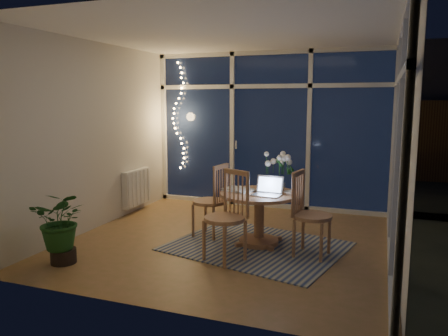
{
  "coord_description": "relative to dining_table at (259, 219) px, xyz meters",
  "views": [
    {
      "loc": [
        1.78,
        -5.13,
        1.79
      ],
      "look_at": [
        -0.19,
        0.25,
        0.91
      ],
      "focal_mm": 35.0,
      "sensor_mm": 36.0,
      "label": 1
    }
  ],
  "objects": [
    {
      "name": "rug",
      "position": [
        0.0,
        -0.1,
        -0.33
      ],
      "size": [
        2.32,
        2.02,
        0.01
      ],
      "primitive_type": "cube",
      "rotation": [
        0.0,
        0.0,
        -0.23
      ],
      "color": "#B7B494",
      "rests_on": "floor"
    },
    {
      "name": "wall_left",
      "position": [
        -2.38,
        0.02,
        0.97
      ],
      "size": [
        0.04,
        4.0,
        2.6
      ],
      "primitive_type": "cube",
      "color": "silver",
      "rests_on": "floor"
    },
    {
      "name": "garden_shrubs",
      "position": [
        -1.18,
        3.42,
        0.12
      ],
      "size": [
        0.9,
        0.9,
        0.9
      ],
      "primitive_type": "sphere",
      "color": "black",
      "rests_on": "ground"
    },
    {
      "name": "dining_table",
      "position": [
        0.0,
        0.0,
        0.0
      ],
      "size": [
        1.17,
        1.17,
        0.66
      ],
      "primitive_type": "cylinder",
      "rotation": [
        0.0,
        0.0,
        -0.23
      ],
      "color": "#9A6E45",
      "rests_on": "floor"
    },
    {
      "name": "potted_plant",
      "position": [
        -1.87,
        -1.36,
        0.05
      ],
      "size": [
        0.67,
        0.62,
        0.76
      ],
      "primitive_type": "imported",
      "rotation": [
        0.0,
        0.0,
        0.34
      ],
      "color": "#1B4E1C",
      "rests_on": "floor"
    },
    {
      "name": "flower_vase",
      "position": [
        0.19,
        0.2,
        0.44
      ],
      "size": [
        0.24,
        0.24,
        0.21
      ],
      "primitive_type": "imported",
      "rotation": [
        0.0,
        0.0,
        -0.23
      ],
      "color": "white",
      "rests_on": "dining_table"
    },
    {
      "name": "chair_right",
      "position": [
        0.69,
        -0.2,
        0.17
      ],
      "size": [
        0.53,
        0.53,
        1.01
      ],
      "primitive_type": "cube",
      "rotation": [
        0.0,
        0.0,
        1.42
      ],
      "color": "#9A6E45",
      "rests_on": "floor"
    },
    {
      "name": "neighbour_roof",
      "position": [
        -0.08,
        8.52,
        1.87
      ],
      "size": [
        7.0,
        3.0,
        2.2
      ],
      "primitive_type": "cube",
      "color": "#34363E",
      "rests_on": "ground"
    },
    {
      "name": "bowl",
      "position": [
        0.39,
        0.03,
        0.35
      ],
      "size": [
        0.18,
        0.18,
        0.04
      ],
      "primitive_type": "imported",
      "rotation": [
        0.0,
        0.0,
        -0.23
      ],
      "color": "silver",
      "rests_on": "dining_table"
    },
    {
      "name": "floor",
      "position": [
        -0.38,
        0.02,
        -0.33
      ],
      "size": [
        4.0,
        4.0,
        0.0
      ],
      "primitive_type": "plane",
      "color": "olive",
      "rests_on": "ground"
    },
    {
      "name": "chair_left",
      "position": [
        -0.71,
        0.1,
        0.16
      ],
      "size": [
        0.53,
        0.53,
        0.99
      ],
      "primitive_type": "cube",
      "rotation": [
        0.0,
        0.0,
        -1.73
      ],
      "color": "#9A6E45",
      "rests_on": "floor"
    },
    {
      "name": "garden_patio",
      "position": [
        0.12,
        5.02,
        -0.39
      ],
      "size": [
        12.0,
        6.0,
        0.1
      ],
      "primitive_type": "cube",
      "color": "black",
      "rests_on": "ground"
    },
    {
      "name": "wall_back",
      "position": [
        -0.38,
        2.02,
        0.97
      ],
      "size": [
        4.0,
        0.04,
        2.6
      ],
      "primitive_type": "cube",
      "color": "silver",
      "rests_on": "floor"
    },
    {
      "name": "fairy_lights",
      "position": [
        -2.03,
        1.9,
        1.19
      ],
      "size": [
        0.24,
        0.1,
        1.85
      ],
      "primitive_type": null,
      "color": "#FFBE66",
      "rests_on": "window_wall_back"
    },
    {
      "name": "garden_fence",
      "position": [
        -0.38,
        5.52,
        0.57
      ],
      "size": [
        11.0,
        0.08,
        1.8
      ],
      "primitive_type": "cube",
      "color": "#362113",
      "rests_on": "ground"
    },
    {
      "name": "wall_right",
      "position": [
        1.62,
        0.02,
        0.97
      ],
      "size": [
        0.04,
        4.0,
        2.6
      ],
      "primitive_type": "cube",
      "color": "silver",
      "rests_on": "floor"
    },
    {
      "name": "newspapers",
      "position": [
        -0.27,
        0.05,
        0.34
      ],
      "size": [
        0.42,
        0.37,
        0.02
      ],
      "primitive_type": "cube",
      "rotation": [
        0.0,
        0.0,
        -0.33
      ],
      "color": "beige",
      "rests_on": "dining_table"
    },
    {
      "name": "wall_front",
      "position": [
        -0.38,
        -1.98,
        0.97
      ],
      "size": [
        4.0,
        0.04,
        2.6
      ],
      "primitive_type": "cube",
      "color": "silver",
      "rests_on": "floor"
    },
    {
      "name": "laptop",
      "position": [
        0.12,
        -0.13,
        0.45
      ],
      "size": [
        0.36,
        0.32,
        0.24
      ],
      "primitive_type": null,
      "rotation": [
        0.0,
        0.0,
        -0.09
      ],
      "color": "silver",
      "rests_on": "dining_table"
    },
    {
      "name": "phone",
      "position": [
        0.08,
        -0.07,
        0.34
      ],
      "size": [
        0.12,
        0.11,
        0.01
      ],
      "primitive_type": "cube",
      "rotation": [
        0.0,
        0.0,
        -0.65
      ],
      "color": "black",
      "rests_on": "dining_table"
    },
    {
      "name": "window_wall_back",
      "position": [
        -0.38,
        1.98,
        0.97
      ],
      "size": [
        4.0,
        0.1,
        2.6
      ],
      "primitive_type": "cube",
      "color": "silver",
      "rests_on": "floor"
    },
    {
      "name": "window_wall_right",
      "position": [
        1.58,
        0.02,
        0.97
      ],
      "size": [
        0.1,
        4.0,
        2.6
      ],
      "primitive_type": "cube",
      "color": "silver",
      "rests_on": "floor"
    },
    {
      "name": "radiator",
      "position": [
        -2.32,
        0.92,
        0.07
      ],
      "size": [
        0.1,
        0.7,
        0.58
      ],
      "primitive_type": "cube",
      "color": "white",
      "rests_on": "wall_left"
    },
    {
      "name": "ceiling",
      "position": [
        -0.38,
        0.02,
        2.27
      ],
      "size": [
        4.0,
        4.0,
        0.0
      ],
      "primitive_type": "plane",
      "color": "white",
      "rests_on": "wall_back"
    },
    {
      "name": "chair_front",
      "position": [
        -0.21,
        -0.69,
        0.19
      ],
      "size": [
        0.64,
        0.64,
        1.04
      ],
      "primitive_type": "cube",
      "rotation": [
        0.0,
        0.0,
        -0.44
      ],
      "color": "#9A6E45",
      "rests_on": "floor"
    }
  ]
}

